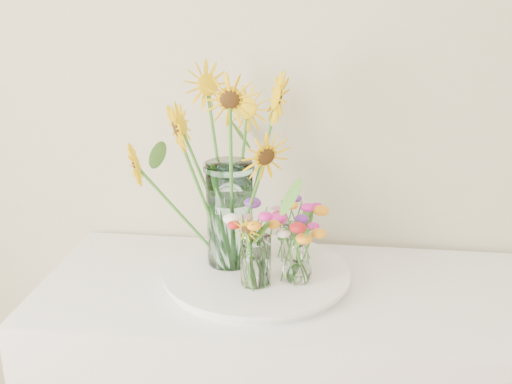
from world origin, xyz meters
The scene contains 9 objects.
tray centered at (-0.37, 1.96, 0.91)m, with size 0.49×0.49×0.03m, color white.
mason_jar centered at (-0.45, 2.00, 1.07)m, with size 0.13×0.13×0.30m, color #BAE9F1.
sunflower_bouquet centered at (-0.45, 2.00, 1.21)m, with size 0.81×0.81×0.56m, color #EBB804, non-canonical shape.
small_vase_a centered at (-0.37, 1.88, 0.99)m, with size 0.08×0.08×0.14m, color white.
wildflower_posy_a centered at (-0.37, 1.88, 1.04)m, with size 0.19×0.19×0.23m, color orange, non-canonical shape.
small_vase_b centered at (-0.26, 1.91, 0.98)m, with size 0.08×0.08×0.11m, color white, non-canonical shape.
wildflower_posy_b centered at (-0.26, 1.91, 1.03)m, with size 0.19×0.19×0.20m, color orange, non-canonical shape.
small_vase_c centered at (-0.28, 2.06, 0.98)m, with size 0.06×0.06×0.10m, color white.
wildflower_posy_c centered at (-0.28, 2.06, 1.02)m, with size 0.21×0.21×0.19m, color orange, non-canonical shape.
Camera 1 is at (-0.17, 0.38, 1.70)m, focal length 45.00 mm.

